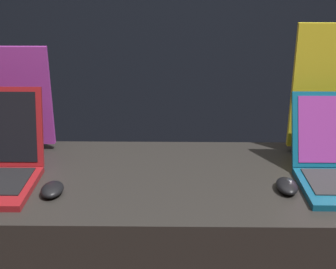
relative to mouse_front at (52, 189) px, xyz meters
name	(u,v)px	position (x,y,z in m)	size (l,w,h in m)	color
mouse_front	(52,189)	(0.00, 0.00, 0.00)	(0.07, 0.10, 0.03)	black
promo_stand_front	(2,102)	(-0.26, 0.36, 0.17)	(0.36, 0.07, 0.39)	black
mouse_back	(287,186)	(0.72, 0.03, 0.00)	(0.06, 0.11, 0.03)	black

